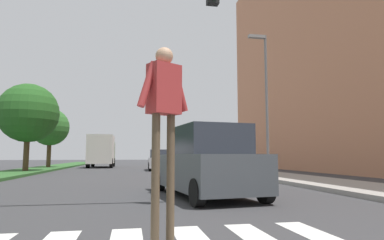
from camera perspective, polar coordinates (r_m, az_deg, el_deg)
ground_plane at (r=26.58m, az=-10.77°, el=-8.57°), size 140.00×140.00×0.00m
median_strip at (r=25.57m, az=-26.90°, el=-7.94°), size 2.94×64.00×0.15m
tree_far at (r=24.98m, az=-26.47°, el=1.07°), size 3.99×3.99×5.88m
tree_distant at (r=31.81m, az=-23.37°, el=-1.16°), size 3.29×3.29×5.18m
sidewalk_right at (r=25.72m, az=6.65°, el=-8.55°), size 3.00×64.00×0.15m
street_lamp_right at (r=18.03m, az=12.50°, el=4.98°), size 1.02×0.24×7.50m
pedestrian_performer at (r=4.04m, az=-4.92°, el=1.18°), size 0.69×0.45×2.49m
suv_crossing at (r=9.49m, az=2.30°, el=-7.49°), size 2.54×4.82×1.97m
sedan_midblock at (r=26.57m, az=-5.63°, el=-7.01°), size 1.94×4.51×1.63m
truck_box_delivery at (r=34.00m, az=-15.35°, el=-5.16°), size 2.40×6.20×3.10m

